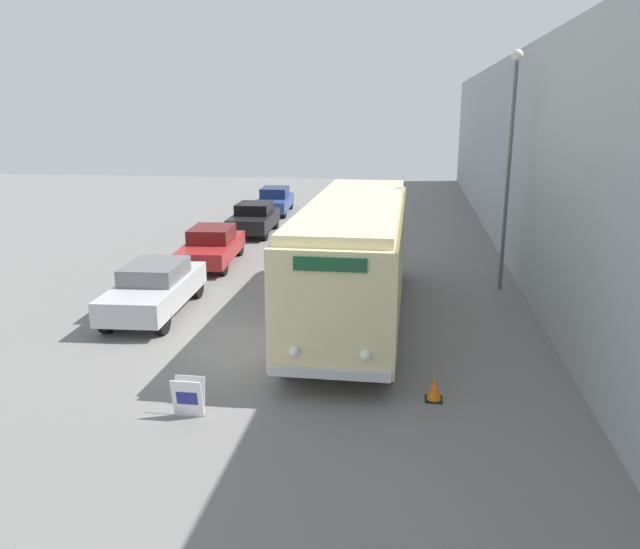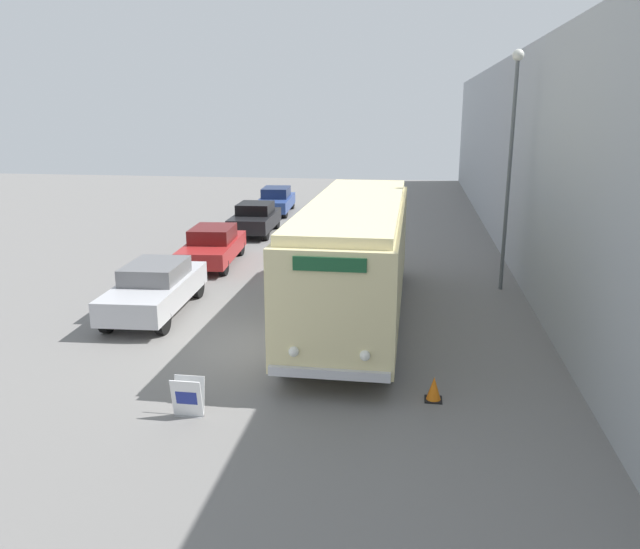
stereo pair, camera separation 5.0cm
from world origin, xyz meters
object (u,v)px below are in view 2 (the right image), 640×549
Objects in this scene: sign_board at (188,398)px; traffic_cone at (434,389)px; parked_car_near at (155,288)px; parked_car_far at (255,218)px; streetlamp at (511,143)px; parked_car_mid at (213,246)px; vintage_bus at (355,253)px; parked_car_distant at (276,200)px.

traffic_cone is (4.77, 1.40, -0.13)m from sign_board.
sign_board is 6.79m from parked_car_near.
parked_car_near is 1.10× the size of parked_car_far.
streetlamp is 14.68× the size of traffic_cone.
parked_car_far is at bearing 84.09° from parked_car_mid.
parked_car_far is (-0.15, 12.32, -0.02)m from parked_car_near.
traffic_cone is at bearing -67.17° from vintage_bus.
sign_board is 13.20m from streetlamp.
parked_car_mid reaches higher than sign_board.
traffic_cone is (8.10, -16.90, -0.51)m from parked_car_far.
parked_car_far reaches higher than parked_car_distant.
streetlamp is at bearing 54.65° from sign_board.
sign_board is at bearing -79.26° from parked_car_mid.
parked_car_distant is at bearing 98.55° from sign_board.
parked_car_mid reaches higher than traffic_cone.
parked_car_near is at bearing -158.18° from streetlamp.
parked_car_distant is (-0.53, 18.63, -0.04)m from parked_car_near.
parked_car_mid is at bearing 88.72° from parked_car_near.
vintage_bus is 19.27m from parked_car_distant.
parked_car_near reaches higher than sign_board.
parked_car_distant is at bearing 90.63° from parked_car_far.
parked_car_distant reaches higher than traffic_cone.
parked_car_mid is 12.56m from parked_car_distant.
parked_car_distant is (-0.28, 12.56, 0.01)m from parked_car_mid.
parked_car_far reaches higher than sign_board.
sign_board is 12.54m from parked_car_mid.
parked_car_far reaches higher than traffic_cone.
vintage_bus is 7.15m from sign_board.
sign_board is at bearing -82.47° from parked_car_far.
parked_car_near reaches higher than parked_car_distant.
sign_board is 0.17× the size of parked_car_mid.
parked_car_mid is (-6.06, 5.60, -1.19)m from vintage_bus.
sign_board is 4.97m from traffic_cone.
vintage_bus is 1.45× the size of streetlamp.
streetlamp reaches higher than traffic_cone.
parked_car_far is (0.09, 6.24, 0.03)m from parked_car_mid.
parked_car_distant is (-0.37, 6.31, -0.02)m from parked_car_far.
parked_car_mid is at bearing -93.60° from parked_car_far.
parked_car_distant reaches higher than sign_board.
vintage_bus is 2.48× the size of parked_car_far.
parked_car_near reaches higher than traffic_cone.
vintage_bus is 2.26× the size of parked_car_distant.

